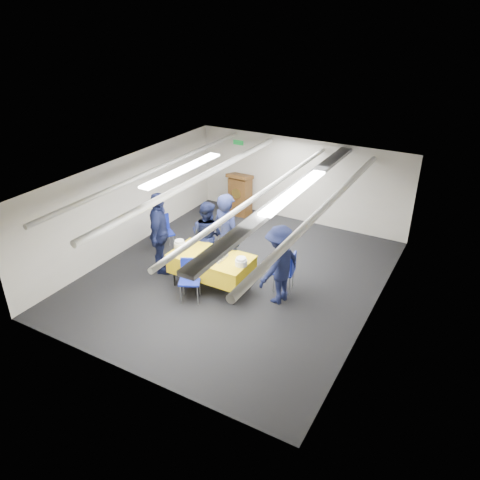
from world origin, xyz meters
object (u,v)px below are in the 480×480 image
Objects in this scene: chair_left at (163,229)px; sheet_cake at (214,256)px; sailor_d at (280,265)px; sailor_a at (227,237)px; sailor_c at (160,233)px; podium at (240,194)px; serving_table at (211,264)px; chair_near at (190,275)px; chair_right at (288,268)px; sailor_b at (207,235)px.

sheet_cake is at bearing -24.75° from chair_left.
sailor_d reaches higher than sheet_cake.
sailor_c is (-1.42, -0.50, -0.05)m from sailor_a.
sheet_cake is 4.00m from podium.
chair_near reaches higher than serving_table.
serving_table is 1.96× the size of chair_near.
sailor_d is at bearing -11.08° from chair_left.
sailor_c reaches higher than chair_near.
sailor_c is (-1.44, 0.07, 0.13)m from sheet_cake.
chair_left is 2.14m from sailor_a.
podium is 1.44× the size of chair_near.
sailor_d is (0.00, -0.43, 0.30)m from chair_right.
chair_left is at bearing -7.44° from sailor_b.
sailor_b reaches higher than chair_right.
sailor_b is at bearing -8.60° from chair_left.
podium is 0.78× the size of sailor_b.
sailor_b is (-0.65, 0.74, -0.01)m from sheet_cake.
chair_right is (2.82, -3.00, -0.08)m from podium.
chair_left is (-0.61, -2.76, -0.08)m from podium.
sailor_d is (1.45, 0.24, 0.27)m from serving_table.
sailor_c is 2.81m from sailor_d.
sailor_b is at bearing -74.71° from podium.
sailor_d is at bearing -89.95° from chair_right.
chair_near is at bearing -74.06° from podium.
chair_left is at bearing 176.02° from chair_right.
chair_near is (-0.26, -0.50, -0.28)m from sheet_cake.
chair_near is (-0.16, -0.54, -0.03)m from serving_table.
podium is 3.66m from sailor_c.
serving_table is at bearing 73.21° from chair_near.
serving_table is 1.60m from chair_right.
podium is 3.09m from sailor_b.
sailor_c is (-1.35, 0.03, 0.38)m from serving_table.
sailor_d is at bearing 25.98° from chair_near.
podium is at bearing 110.43° from serving_table.
chair_left is at bearing -102.56° from podium.
sailor_c reaches higher than podium.
podium is 4.45m from sailor_d.
podium is 1.44× the size of chair_left.
sailor_a is at bearing -65.40° from podium.
sailor_b is at bearing 131.15° from sheet_cake.
chair_right is at bearing -103.95° from sailor_c.
serving_table is 1.07× the size of sailor_b.
sheet_cake is at bearing 108.15° from sailor_a.
chair_near is at bearing -142.73° from sailor_c.
podium reaches higher than chair_right.
sailor_c is at bearing 154.30° from chair_near.
chair_left is at bearing 155.25° from sheet_cake.
chair_left is at bearing 141.27° from chair_near.
chair_right reaches higher than serving_table.
sailor_d is (2.80, 0.22, -0.11)m from sailor_c.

